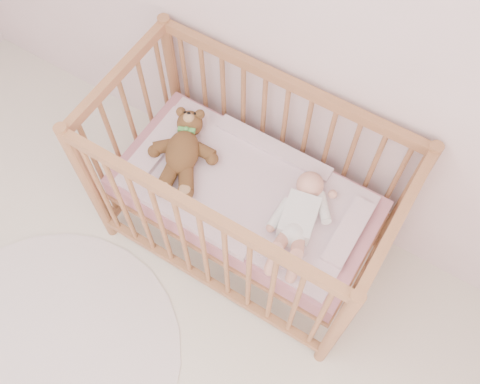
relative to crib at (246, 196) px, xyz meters
The scene contains 6 objects.
crib is the anchor object (origin of this frame).
mattress 0.01m from the crib, ahead, with size 1.22×0.62×0.13m, color #D18291.
blanket 0.06m from the crib, ahead, with size 1.10×0.58×0.06m, color pink, non-canonical shape.
baby 0.32m from the crib, ahead, with size 0.27×0.55×0.13m, color white, non-canonical shape.
teddy_bear 0.36m from the crib, behind, with size 0.35×0.49×0.14m, color brown, non-canonical shape.
rug 1.30m from the crib, 114.95° to the right, with size 1.37×1.37×0.01m, color silver.
Camera 1 is at (0.77, 0.59, 2.73)m, focal length 40.00 mm.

